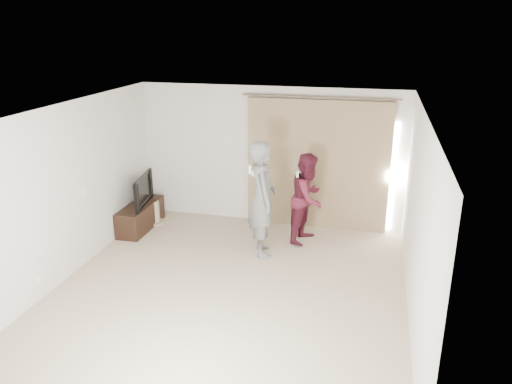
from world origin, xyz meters
TOP-DOWN VIEW (x-y plane):
  - floor at (0.00, 0.00)m, footprint 5.50×5.50m
  - wall_back at (0.00, 2.75)m, footprint 5.00×0.04m
  - wall_left at (-2.50, -0.00)m, footprint 0.04×5.50m
  - ceiling at (0.00, 0.00)m, footprint 5.00×5.50m
  - curtain at (0.91, 2.68)m, footprint 2.80×0.11m
  - tv_console at (-2.27, 1.79)m, footprint 0.43×1.23m
  - tv at (-2.27, 1.79)m, footprint 0.29×0.99m
  - scratching_post at (-2.10, 2.04)m, footprint 0.35×0.35m
  - person_man at (0.19, 1.31)m, footprint 0.68×0.82m
  - person_woman at (0.84, 2.00)m, footprint 0.79×0.91m

SIDE VIEW (x-z plane):
  - floor at x=0.00m, z-range 0.00..0.00m
  - scratching_post at x=-2.10m, z-range -0.04..0.42m
  - tv_console at x=-2.27m, z-range 0.00..0.47m
  - tv at x=-2.27m, z-range 0.47..1.04m
  - person_woman at x=0.84m, z-range 0.00..1.59m
  - person_man at x=0.19m, z-range 0.00..1.93m
  - curtain at x=0.91m, z-range -0.02..2.43m
  - wall_left at x=-2.50m, z-range 0.00..2.60m
  - wall_back at x=0.00m, z-range 0.00..2.60m
  - ceiling at x=0.00m, z-range 2.60..2.60m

